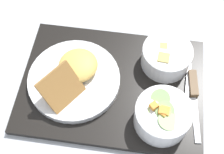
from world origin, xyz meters
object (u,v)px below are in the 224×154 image
knife (193,89)px  spoon (187,100)px  bowl_soup (166,56)px  plate_main (74,77)px  bowl_salad (163,115)px

knife → spoon: size_ratio=1.23×
bowl_soup → knife: size_ratio=0.68×
plate_main → bowl_soup: bearing=-158.2°
plate_main → spoon: (-0.26, 0.01, -0.01)m
bowl_salad → spoon: (-0.05, -0.06, -0.03)m
bowl_salad → bowl_soup: bearing=-89.2°
bowl_salad → knife: size_ratio=0.69×
bowl_soup → knife: bowl_soup is taller
bowl_salad → plate_main: (0.21, -0.07, -0.02)m
bowl_salad → spoon: bowl_salad is taller
bowl_salad → knife: (-0.07, -0.09, -0.03)m
spoon → knife: bearing=155.7°
knife → spoon: (0.01, 0.03, -0.00)m
bowl_soup → knife: bearing=136.5°
plate_main → spoon: 0.26m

